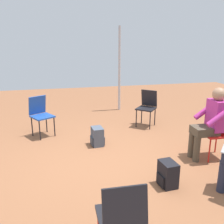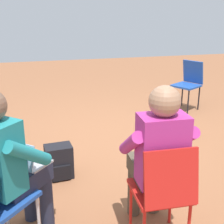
% 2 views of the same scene
% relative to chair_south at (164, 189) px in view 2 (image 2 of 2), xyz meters
% --- Properties ---
extents(ground_plane, '(14.00, 14.00, 0.00)m').
position_rel_chair_south_xyz_m(ground_plane, '(0.25, 1.94, -0.50)').
color(ground_plane, brown).
extents(chair_south, '(0.42, 0.45, 0.85)m').
position_rel_chair_south_xyz_m(chair_south, '(0.00, 0.00, 0.00)').
color(chair_south, red).
rests_on(chair_south, ground).
extents(chair_northeast, '(0.57, 0.56, 0.85)m').
position_rel_chair_south_xyz_m(chair_northeast, '(1.78, 3.02, 0.00)').
color(chair_northeast, '#1E4799').
rests_on(chair_northeast, ground).
extents(person_with_laptop, '(0.63, 0.64, 1.24)m').
position_rel_chair_south_xyz_m(person_with_laptop, '(-1.06, 0.33, 0.20)').
color(person_with_laptop, '#23283D').
rests_on(person_with_laptop, ground).
extents(person_in_magenta, '(0.51, 0.53, 1.24)m').
position_rel_chair_south_xyz_m(person_in_magenta, '(0.01, 0.17, 0.20)').
color(person_in_magenta, '#4C4233').
rests_on(person_in_magenta, ground).
extents(backpack_near_laptop_user, '(0.29, 0.26, 0.36)m').
position_rel_chair_south_xyz_m(backpack_near_laptop_user, '(0.98, 1.94, -0.34)').
color(backpack_near_laptop_user, '#475160').
rests_on(backpack_near_laptop_user, ground).
extents(backpack_by_empty_chair, '(0.30, 0.27, 0.36)m').
position_rel_chair_south_xyz_m(backpack_by_empty_chair, '(-0.64, 1.22, -0.34)').
color(backpack_by_empty_chair, black).
rests_on(backpack_by_empty_chair, ground).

